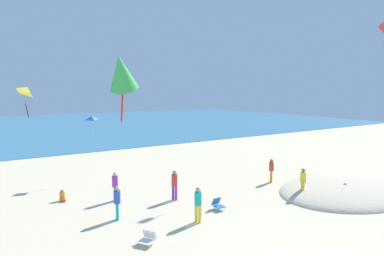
# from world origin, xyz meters

# --- Properties ---
(ground_plane) EXTENTS (120.00, 120.00, 0.00)m
(ground_plane) POSITION_xyz_m (0.00, 10.00, 0.00)
(ground_plane) COLOR beige
(ocean_water) EXTENTS (120.00, 60.00, 0.05)m
(ocean_water) POSITION_xyz_m (0.00, 57.22, 0.03)
(ocean_water) COLOR teal
(ocean_water) RESTS_ON ground_plane
(dune_mound) EXTENTS (10.17, 7.12, 1.23)m
(dune_mound) POSITION_xyz_m (10.01, 5.39, 0.00)
(dune_mound) COLOR beige
(dune_mound) RESTS_ON ground_plane
(beach_chair_near_camera) EXTENTS (0.51, 0.65, 0.61)m
(beach_chair_near_camera) POSITION_xyz_m (1.04, 7.26, 0.29)
(beach_chair_near_camera) COLOR #2370B2
(beach_chair_near_camera) RESTS_ON ground_plane
(beach_chair_far_right) EXTENTS (0.85, 0.84, 0.52)m
(beach_chair_far_right) POSITION_xyz_m (-3.75, 5.65, 0.23)
(beach_chair_far_right) COLOR white
(beach_chair_far_right) RESTS_ON ground_plane
(person_0) EXTENTS (0.46, 0.46, 1.69)m
(person_0) POSITION_xyz_m (-0.79, 6.41, 0.98)
(person_0) COLOR yellow
(person_0) RESTS_ON ground_plane
(person_1) EXTENTS (0.46, 0.46, 1.70)m
(person_1) POSITION_xyz_m (-0.07, 9.81, 0.98)
(person_1) COLOR purple
(person_1) RESTS_ON ground_plane
(person_2) EXTENTS (0.41, 0.41, 1.64)m
(person_2) POSITION_xyz_m (-3.84, 8.78, 0.95)
(person_2) COLOR #19ADB2
(person_2) RESTS_ON ground_plane
(person_3) EXTENTS (0.44, 0.44, 1.64)m
(person_3) POSITION_xyz_m (-2.93, 11.52, 0.95)
(person_3) COLOR blue
(person_3) RESTS_ON ground_plane
(person_4) EXTENTS (0.45, 0.45, 1.60)m
(person_4) POSITION_xyz_m (7.27, 9.46, 0.92)
(person_4) COLOR orange
(person_4) RESTS_ON ground_plane
(person_5) EXTENTS (0.33, 0.53, 0.65)m
(person_5) POSITION_xyz_m (-5.41, 13.15, 0.24)
(person_5) COLOR orange
(person_5) RESTS_ON ground_plane
(person_6) EXTENTS (0.63, 0.53, 0.70)m
(person_6) POSITION_xyz_m (8.96, 5.14, 0.26)
(person_6) COLOR #D8599E
(person_6) RESTS_ON ground_plane
(person_7) EXTENTS (0.46, 0.46, 1.67)m
(person_7) POSITION_xyz_m (6.53, 6.28, 0.96)
(person_7) COLOR yellow
(person_7) RESTS_ON ground_plane
(kite_yellow) EXTENTS (0.77, 0.88, 1.34)m
(kite_yellow) POSITION_xyz_m (-7.47, 8.64, 6.15)
(kite_yellow) COLOR yellow
(kite_blue) EXTENTS (0.89, 0.75, 1.57)m
(kite_blue) POSITION_xyz_m (-2.52, 16.84, 4.30)
(kite_blue) COLOR blue
(kite_green) EXTENTS (0.75, 0.75, 1.08)m
(kite_green) POSITION_xyz_m (-7.40, -1.21, 6.40)
(kite_green) COLOR green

